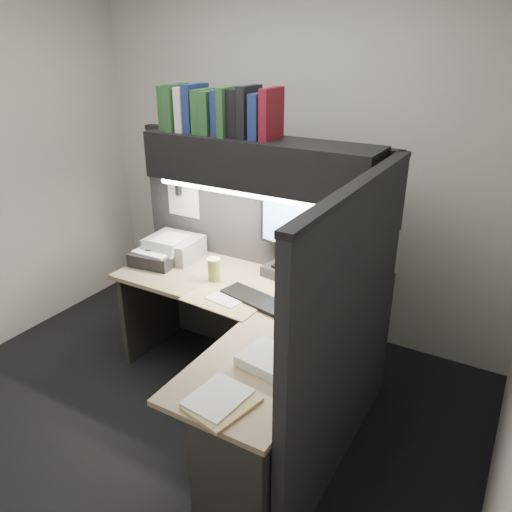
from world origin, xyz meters
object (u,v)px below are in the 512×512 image
printer (174,247)px  keyboard (257,300)px  notebook_stack (156,258)px  telephone (344,298)px  coffee_cup (214,271)px  monitor (292,248)px  desk (237,382)px  overhead_shelf (258,163)px

printer → keyboard: bearing=-21.9°
printer → notebook_stack: printer is taller
keyboard → telephone: size_ratio=2.05×
coffee_cup → printer: size_ratio=0.41×
monitor → keyboard: (-0.04, -0.40, -0.21)m
keyboard → notebook_stack: (-0.91, 0.13, 0.03)m
desk → telephone: (0.36, 0.64, 0.33)m
monitor → printer: monitor is taller
overhead_shelf → coffee_cup: overhead_shelf is taller
telephone → overhead_shelf: bearing=-157.1°
desk → printer: 1.26m
desk → notebook_stack: notebook_stack is taller
coffee_cup → printer: (-0.49, 0.19, -0.00)m
keyboard → printer: (-0.88, 0.29, 0.06)m
desk → telephone: bearing=60.2°
telephone → keyboard: bearing=-121.3°
overhead_shelf → notebook_stack: (-0.72, -0.22, -0.72)m
overhead_shelf → printer: 0.98m
monitor → telephone: (0.43, -0.17, -0.17)m
overhead_shelf → keyboard: 0.86m
overhead_shelf → keyboard: (0.20, -0.34, -0.76)m
coffee_cup → notebook_stack: (-0.52, 0.02, -0.03)m
desk → coffee_cup: coffee_cup is taller
overhead_shelf → printer: (-0.68, -0.05, -0.70)m
monitor → notebook_stack: 1.00m
notebook_stack → overhead_shelf: bearing=16.8°
keyboard → coffee_cup: 0.41m
keyboard → printer: 0.93m
overhead_shelf → telephone: 0.99m
desk → monitor: size_ratio=3.05×
desk → telephone: 0.81m
telephone → printer: (-1.35, 0.07, 0.03)m
coffee_cup → notebook_stack: bearing=177.5°
overhead_shelf → coffee_cup: 0.76m
monitor → keyboard: bearing=-84.3°
desk → telephone: size_ratio=7.05×
monitor → keyboard: 0.45m
coffee_cup → keyboard: bearing=-15.2°
coffee_cup → monitor: bearing=34.2°
desk → coffee_cup: 0.80m
desk → monitor: (-0.07, 0.80, 0.51)m
overhead_shelf → notebook_stack: size_ratio=4.97×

